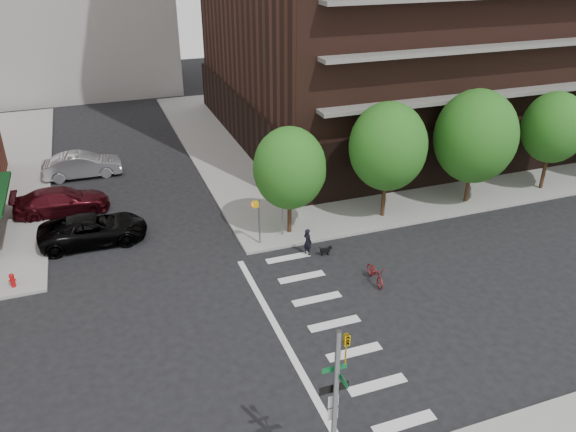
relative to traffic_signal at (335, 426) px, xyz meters
The scene contains 16 objects.
ground 7.98m from the traffic_signal, 86.42° to the left, with size 120.00×120.00×0.00m, color black.
sidewalk_ne 37.51m from the traffic_signal, 55.92° to the left, with size 39.00×33.00×0.15m, color gray.
crosswalk 8.40m from the traffic_signal, 70.35° to the left, with size 3.85×13.00×0.01m.
tree_a 16.66m from the traffic_signal, 74.39° to the left, with size 4.00×4.00×5.90m.
tree_b 19.20m from the traffic_signal, 56.79° to the left, with size 4.50×4.50×6.65m.
tree_c 23.02m from the traffic_signal, 44.16° to the left, with size 5.00×5.00×6.80m.
tree_d 27.63m from the traffic_signal, 35.44° to the left, with size 4.00×4.00×6.20m.
traffic_signal is the anchor object (origin of this frame).
pedestrian_signal 15.69m from the traffic_signal, 79.76° to the left, with size 2.18×0.67×2.60m.
fire_hydrant 18.42m from the traffic_signal, 123.26° to the left, with size 0.24×0.24×0.73m.
parked_car_black 19.85m from the traffic_signal, 107.91° to the left, with size 5.78×2.67×1.61m, color black.
parked_car_maroon 24.59m from the traffic_signal, 108.38° to the left, with size 5.58×2.27×1.62m, color #450D14.
parked_car_silver 29.66m from the traffic_signal, 102.35° to the left, with size 5.29×1.84×1.74m, color silver.
scooter 12.15m from the traffic_signal, 55.72° to the left, with size 0.66×1.88×0.99m, color maroon.
dog_walker 14.38m from the traffic_signal, 71.24° to the left, with size 0.37×0.56×1.54m, color black.
dog 14.35m from the traffic_signal, 67.31° to the left, with size 0.62×0.23×0.52m.
Camera 1 is at (-5.78, -18.08, 15.50)m, focal length 35.00 mm.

